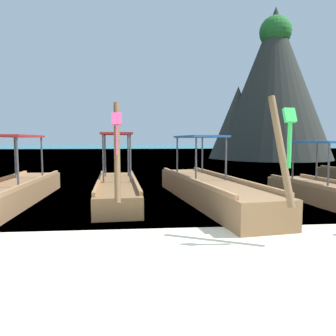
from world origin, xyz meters
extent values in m
plane|color=beige|center=(0.00, 0.00, 0.00)|extent=(120.00, 120.00, 0.00)
plane|color=#147A89|center=(0.00, 62.02, 0.00)|extent=(120.00, 120.00, 0.00)
cube|color=olive|center=(-4.11, 4.22, 0.28)|extent=(1.24, 6.97, 0.55)
cube|color=#AF7F52|center=(-3.59, 4.22, 0.60)|extent=(0.18, 6.40, 0.10)
cylinder|color=#4C4C51|center=(-3.71, 4.05, 1.18)|extent=(0.05, 0.05, 1.25)
cylinder|color=#4C4C51|center=(-4.54, 6.12, 1.18)|extent=(0.05, 0.05, 1.25)
cylinder|color=#4C4C51|center=(-3.74, 6.14, 1.18)|extent=(0.05, 0.05, 1.25)
cube|color=#AD2323|center=(-4.13, 5.09, 1.83)|extent=(1.00, 2.30, 0.06)
cube|color=brown|center=(-1.38, 5.31, 0.25)|extent=(1.48, 5.47, 0.50)
cube|color=#9F7246|center=(-1.89, 5.27, 0.55)|extent=(0.43, 4.96, 0.10)
cube|color=#9F7246|center=(-0.87, 5.35, 0.55)|extent=(0.43, 4.96, 0.10)
cylinder|color=brown|center=(-1.18, 2.42, 1.50)|extent=(0.18, 0.81, 2.03)
cube|color=#F24C8C|center=(-1.16, 2.20, 2.13)|extent=(0.21, 0.15, 0.25)
cube|color=#F24C8C|center=(-1.16, 2.18, 1.72)|extent=(0.04, 0.08, 0.58)
cylinder|color=#4C4C51|center=(-1.76, 5.15, 1.19)|extent=(0.05, 0.05, 1.39)
cylinder|color=#4C4C51|center=(-0.99, 5.20, 1.19)|extent=(0.05, 0.05, 1.39)
cylinder|color=#4C4C51|center=(-1.87, 6.76, 1.19)|extent=(0.05, 0.05, 1.39)
cylinder|color=#4C4C51|center=(-1.10, 6.82, 1.19)|extent=(0.05, 0.05, 1.39)
cube|color=#AD2323|center=(-1.43, 5.98, 1.92)|extent=(1.06, 1.88, 0.06)
cube|color=olive|center=(1.18, 4.55, 0.31)|extent=(2.15, 6.53, 0.62)
cube|color=#AF7F52|center=(0.61, 4.47, 0.67)|extent=(0.94, 5.86, 0.10)
cube|color=#AF7F52|center=(1.75, 4.63, 0.67)|extent=(0.94, 5.86, 0.10)
cylinder|color=brown|center=(1.68, 1.18, 1.56)|extent=(0.24, 0.82, 1.91)
cube|color=green|center=(1.71, 0.97, 2.12)|extent=(0.22, 0.17, 0.25)
cube|color=green|center=(1.71, 0.95, 1.63)|extent=(0.04, 0.08, 0.74)
cylinder|color=#4C4C51|center=(0.78, 4.33, 1.21)|extent=(0.06, 0.06, 1.17)
cylinder|color=#4C4C51|center=(1.63, 4.45, 1.21)|extent=(0.06, 0.06, 1.17)
cylinder|color=#4C4C51|center=(0.50, 6.23, 1.21)|extent=(0.06, 0.06, 1.17)
cylinder|color=#4C4C51|center=(1.35, 6.36, 1.21)|extent=(0.06, 0.06, 1.17)
cube|color=#235BA3|center=(1.07, 5.34, 1.82)|extent=(1.34, 2.26, 0.06)
cube|color=#AF7F52|center=(3.86, 3.64, 0.54)|extent=(0.55, 4.79, 0.10)
cylinder|color=#4C4C51|center=(4.01, 3.52, 1.06)|extent=(0.05, 0.05, 1.15)
cylinder|color=#4C4C51|center=(3.85, 5.08, 1.06)|extent=(0.05, 0.05, 1.15)
cylinder|color=#4C4C51|center=(4.65, 5.16, 1.06)|extent=(0.05, 0.05, 1.15)
cube|color=#235BA3|center=(4.33, 4.34, 1.67)|extent=(1.14, 1.85, 0.06)
cone|color=#2D302B|center=(11.46, 24.30, 6.76)|extent=(10.32, 10.32, 13.53)
cone|color=#32352F|center=(8.50, 25.33, 3.35)|extent=(5.33, 5.33, 6.69)
sphere|color=#236B28|center=(11.46, 24.30, 11.34)|extent=(2.81, 2.81, 2.81)
camera|label=1|loc=(-0.73, -4.06, 1.72)|focal=34.09mm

